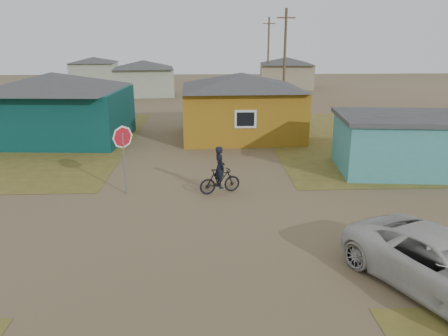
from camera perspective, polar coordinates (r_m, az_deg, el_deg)
The scene contains 13 objects.
ground at distance 13.83m, azimuth -3.55°, elevation -8.85°, with size 120.00×120.00×0.00m, color brown.
grass_ne at distance 29.52m, azimuth 25.26°, elevation 3.55°, with size 20.00×18.00×0.00m, color olive.
house_teal at distance 27.69m, azimuth -21.20°, elevation 7.57°, with size 8.93×7.08×4.00m.
house_yellow at distance 26.85m, azimuth 2.24°, elevation 8.32°, with size 7.72×6.76×3.90m.
shed_turquoise at distance 21.59m, azimuth 22.82°, elevation 3.01°, with size 6.71×4.93×2.60m.
house_pale_west at distance 47.06m, azimuth -10.40°, elevation 11.57°, with size 7.04×6.15×3.60m.
house_beige_east at distance 53.51m, azimuth 8.13°, elevation 12.29°, with size 6.95×6.05×3.60m.
house_pale_north at distance 60.33m, azimuth -16.60°, elevation 12.17°, with size 6.28×5.81×3.40m.
utility_pole_near at distance 35.06m, azimuth 7.91°, elevation 13.69°, with size 1.40×0.20×8.00m.
utility_pole_far at distance 51.00m, azimuth 5.80°, elevation 14.72°, with size 1.40×0.20×8.00m.
stop_sign at distance 17.22m, azimuth -13.04°, elevation 2.99°, with size 0.85×0.36×2.74m.
cyclist at distance 17.19m, azimuth -0.54°, elevation -1.08°, with size 1.75×1.00×1.91m.
vehicle at distance 11.92m, azimuth 27.22°, elevation -11.37°, with size 2.42×5.25×1.46m, color silver.
Camera 1 is at (0.30, -12.46, 6.00)m, focal length 35.00 mm.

